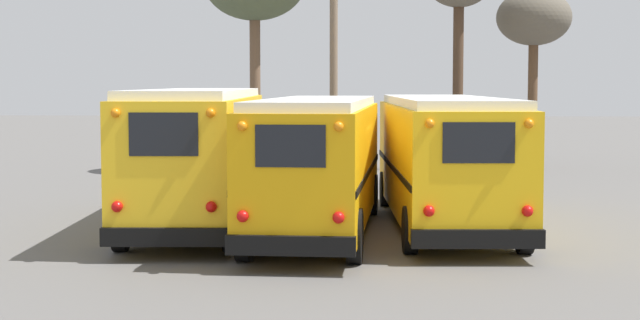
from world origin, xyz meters
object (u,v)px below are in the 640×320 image
Objects in this scene: school_bus_1 at (318,161)px; school_bus_2 at (444,156)px; school_bus_0 at (198,152)px; utility_pole at (334,58)px; bare_tree_2 at (534,21)px.

school_bus_1 is 3.36m from school_bus_2.
school_bus_0 is 5.97m from school_bus_2.
utility_pole is (2.83, 11.90, 2.58)m from school_bus_0.
school_bus_0 is 12.50m from utility_pole.
utility_pole is 10.00m from bare_tree_2.
bare_tree_2 reaches higher than school_bus_2.
bare_tree_2 is at bearing 35.23° from utility_pole.
school_bus_1 is at bearing -152.82° from school_bus_2.
school_bus_2 is at bearing -105.81° from bare_tree_2.
school_bus_2 is (5.97, 0.22, -0.09)m from school_bus_0.
school_bus_1 is at bearing -23.76° from school_bus_0.
utility_pole is at bearing -144.77° from bare_tree_2.
bare_tree_2 is at bearing 58.24° from school_bus_0.
school_bus_2 is at bearing 2.11° from school_bus_0.
school_bus_0 is 1.21× the size of utility_pole.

